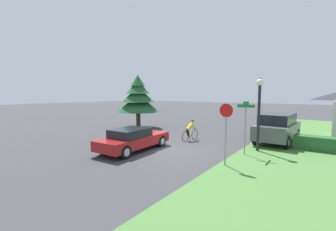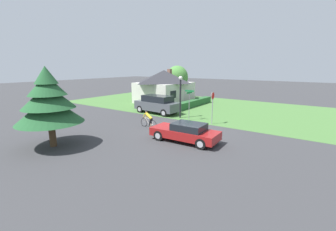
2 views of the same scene
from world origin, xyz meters
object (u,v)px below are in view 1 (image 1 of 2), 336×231
sedan_left_lane (133,139)px  conifer_tall_near (138,98)px  parked_suv_right (278,127)px  street_lamp (259,104)px  stop_sign (226,123)px  cyclist (190,131)px  street_name_sign (246,118)px

sedan_left_lane → conifer_tall_near: conifer_tall_near is taller
parked_suv_right → street_lamp: street_lamp is taller
stop_sign → cyclist: bearing=-44.5°
sedan_left_lane → street_lamp: size_ratio=1.13×
street_lamp → cyclist: bearing=177.2°
street_lamp → street_name_sign: (-0.36, -1.19, -0.71)m
parked_suv_right → conifer_tall_near: size_ratio=1.01×
cyclist → street_lamp: size_ratio=0.44×
sedan_left_lane → cyclist: 4.42m
cyclist → street_name_sign: street_name_sign is taller
conifer_tall_near → cyclist: bearing=-17.2°
cyclist → conifer_tall_near: 7.44m
stop_sign → street_lamp: 3.66m
street_lamp → parked_suv_right: bearing=81.8°
cyclist → stop_sign: bearing=-127.7°
parked_suv_right → conifer_tall_near: (-11.76, -0.85, 1.85)m
stop_sign → conifer_tall_near: 12.31m
sedan_left_lane → stop_sign: stop_sign is taller
stop_sign → street_name_sign: (0.15, 2.36, 0.00)m
cyclist → street_lamp: street_lamp is taller
conifer_tall_near → stop_sign: bearing=-28.6°
sedan_left_lane → conifer_tall_near: (-5.54, 6.35, 2.20)m
sedan_left_lane → cyclist: (1.25, 4.24, 0.05)m
sedan_left_lane → street_name_sign: 6.23m
conifer_tall_near → sedan_left_lane: bearing=-48.9°
cyclist → street_name_sign: (4.14, -1.41, 1.25)m
cyclist → conifer_tall_near: (-6.80, 2.11, 2.15)m
street_lamp → street_name_sign: size_ratio=1.46×
stop_sign → street_name_sign: 2.36m
cyclist → street_lamp: (4.50, -0.22, 1.95)m
sedan_left_lane → stop_sign: 5.42m
street_name_sign → conifer_tall_near: conifer_tall_near is taller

